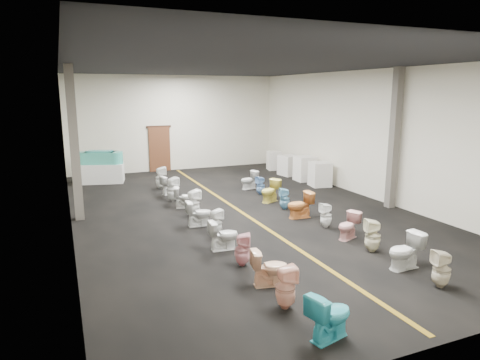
% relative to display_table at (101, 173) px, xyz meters
% --- Properties ---
extents(floor, '(16.00, 16.00, 0.00)m').
position_rel_display_table_xyz_m(floor, '(3.65, -6.24, -0.40)').
color(floor, black).
rests_on(floor, ground).
extents(ceiling, '(16.00, 16.00, 0.00)m').
position_rel_display_table_xyz_m(ceiling, '(3.65, -6.24, 4.10)').
color(ceiling, black).
rests_on(ceiling, ground).
extents(wall_back, '(10.00, 0.00, 10.00)m').
position_rel_display_table_xyz_m(wall_back, '(3.65, 1.76, 1.85)').
color(wall_back, beige).
rests_on(wall_back, ground).
extents(wall_front, '(10.00, 0.00, 10.00)m').
position_rel_display_table_xyz_m(wall_front, '(3.65, -14.24, 1.85)').
color(wall_front, beige).
rests_on(wall_front, ground).
extents(wall_left, '(0.00, 16.00, 16.00)m').
position_rel_display_table_xyz_m(wall_left, '(-1.35, -6.24, 1.85)').
color(wall_left, beige).
rests_on(wall_left, ground).
extents(wall_right, '(0.00, 16.00, 16.00)m').
position_rel_display_table_xyz_m(wall_right, '(8.65, -6.24, 1.85)').
color(wall_right, beige).
rests_on(wall_right, ground).
extents(aisle_stripe, '(0.12, 15.60, 0.01)m').
position_rel_display_table_xyz_m(aisle_stripe, '(3.65, -6.24, -0.40)').
color(aisle_stripe, '#805F12').
rests_on(aisle_stripe, floor).
extents(back_door, '(1.00, 0.10, 2.10)m').
position_rel_display_table_xyz_m(back_door, '(2.85, 1.70, 0.65)').
color(back_door, '#562D19').
rests_on(back_door, floor).
extents(door_frame, '(1.15, 0.08, 0.10)m').
position_rel_display_table_xyz_m(door_frame, '(2.85, 1.71, 1.72)').
color(door_frame, '#331C11').
rests_on(door_frame, back_door).
extents(column_left, '(0.25, 0.25, 4.50)m').
position_rel_display_table_xyz_m(column_left, '(-1.10, -5.24, 1.85)').
color(column_left, '#59544C').
rests_on(column_left, floor).
extents(column_right, '(0.25, 0.25, 4.50)m').
position_rel_display_table_xyz_m(column_right, '(8.40, -7.74, 1.85)').
color(column_right, '#59544C').
rests_on(column_right, floor).
extents(display_table, '(1.95, 1.27, 0.80)m').
position_rel_display_table_xyz_m(display_table, '(0.00, 0.00, 0.00)').
color(display_table, silver).
rests_on(display_table, floor).
extents(bathtub, '(1.78, 1.08, 0.55)m').
position_rel_display_table_xyz_m(bathtub, '(-0.00, 0.00, 0.67)').
color(bathtub, teal).
rests_on(bathtub, display_table).
extents(appliance_crate_a, '(0.87, 0.87, 0.97)m').
position_rel_display_table_xyz_m(appliance_crate_a, '(8.05, -4.11, 0.09)').
color(appliance_crate_a, silver).
rests_on(appliance_crate_a, floor).
extents(appliance_crate_b, '(0.79, 0.79, 1.05)m').
position_rel_display_table_xyz_m(appliance_crate_b, '(8.05, -2.94, 0.12)').
color(appliance_crate_b, silver).
rests_on(appliance_crate_b, floor).
extents(appliance_crate_c, '(0.92, 0.92, 0.91)m').
position_rel_display_table_xyz_m(appliance_crate_c, '(8.05, -1.61, 0.06)').
color(appliance_crate_c, silver).
rests_on(appliance_crate_c, floor).
extents(appliance_crate_d, '(0.74, 0.74, 0.90)m').
position_rel_display_table_xyz_m(appliance_crate_d, '(8.05, -0.10, 0.05)').
color(appliance_crate_d, silver).
rests_on(appliance_crate_d, floor).
extents(toilet_left_0, '(0.84, 0.61, 0.78)m').
position_rel_display_table_xyz_m(toilet_left_0, '(2.15, -13.43, -0.01)').
color(toilet_left_0, '#2FA6B6').
rests_on(toilet_left_0, floor).
extents(toilet_left_1, '(0.40, 0.39, 0.78)m').
position_rel_display_table_xyz_m(toilet_left_1, '(1.98, -12.34, -0.01)').
color(toilet_left_1, '#F6B59B').
rests_on(toilet_left_1, floor).
extents(toilet_left_2, '(0.79, 0.54, 0.74)m').
position_rel_display_table_xyz_m(toilet_left_2, '(2.13, -11.41, -0.03)').
color(toilet_left_2, '#F7C099').
rests_on(toilet_left_2, floor).
extents(toilet_left_3, '(0.43, 0.43, 0.73)m').
position_rel_display_table_xyz_m(toilet_left_3, '(2.02, -10.31, -0.03)').
color(toilet_left_3, pink).
rests_on(toilet_left_3, floor).
extents(toilet_left_4, '(0.73, 0.44, 0.73)m').
position_rel_display_table_xyz_m(toilet_left_4, '(1.99, -9.23, -0.04)').
color(toilet_left_4, silver).
rests_on(toilet_left_4, floor).
extents(toilet_left_5, '(0.40, 0.39, 0.72)m').
position_rel_display_table_xyz_m(toilet_left_5, '(2.14, -8.24, -0.04)').
color(toilet_left_5, silver).
rests_on(toilet_left_5, floor).
extents(toilet_left_6, '(0.74, 0.45, 0.73)m').
position_rel_display_table_xyz_m(toilet_left_6, '(1.99, -7.22, -0.03)').
color(toilet_left_6, silver).
rests_on(toilet_left_6, floor).
extents(toilet_left_7, '(0.46, 0.46, 0.83)m').
position_rel_display_table_xyz_m(toilet_left_7, '(2.13, -6.24, 0.01)').
color(toilet_left_7, white).
rests_on(toilet_left_7, floor).
extents(toilet_left_8, '(0.78, 0.58, 0.71)m').
position_rel_display_table_xyz_m(toilet_left_8, '(2.15, -5.20, -0.05)').
color(toilet_left_8, silver).
rests_on(toilet_left_8, floor).
extents(toilet_left_9, '(0.50, 0.50, 0.84)m').
position_rel_display_table_xyz_m(toilet_left_9, '(1.99, -4.19, 0.02)').
color(toilet_left_9, silver).
rests_on(toilet_left_9, floor).
extents(toilet_left_10, '(0.76, 0.54, 0.70)m').
position_rel_display_table_xyz_m(toilet_left_10, '(2.15, -3.15, -0.05)').
color(toilet_left_10, white).
rests_on(toilet_left_10, floor).
extents(toilet_left_11, '(0.41, 0.40, 0.86)m').
position_rel_display_table_xyz_m(toilet_left_11, '(2.05, -2.06, 0.03)').
color(toilet_left_11, white).
rests_on(toilet_left_11, floor).
extents(toilet_right_0, '(0.42, 0.42, 0.75)m').
position_rel_display_table_xyz_m(toilet_right_0, '(5.16, -12.78, -0.02)').
color(toilet_right_0, beige).
rests_on(toilet_right_0, floor).
extents(toilet_right_1, '(0.80, 0.48, 0.80)m').
position_rel_display_table_xyz_m(toilet_right_1, '(5.17, -11.82, 0.00)').
color(toilet_right_1, silver).
rests_on(toilet_right_1, floor).
extents(toilet_right_2, '(0.47, 0.46, 0.81)m').
position_rel_display_table_xyz_m(toilet_right_2, '(5.19, -10.75, 0.00)').
color(toilet_right_2, beige).
rests_on(toilet_right_2, floor).
extents(toilet_right_3, '(0.78, 0.62, 0.70)m').
position_rel_display_table_xyz_m(toilet_right_3, '(5.23, -9.77, -0.05)').
color(toilet_right_3, '#DF9F9A').
rests_on(toilet_right_3, floor).
extents(toilet_right_4, '(0.33, 0.32, 0.71)m').
position_rel_display_table_xyz_m(toilet_right_4, '(5.23, -8.74, -0.05)').
color(toilet_right_4, white).
rests_on(toilet_right_4, floor).
extents(toilet_right_5, '(0.80, 0.47, 0.80)m').
position_rel_display_table_xyz_m(toilet_right_5, '(5.03, -7.66, 0.00)').
color(toilet_right_5, '#D27E3B').
rests_on(toilet_right_5, floor).
extents(toilet_right_6, '(0.39, 0.38, 0.70)m').
position_rel_display_table_xyz_m(toilet_right_6, '(5.07, -6.64, -0.05)').
color(toilet_right_6, '#6EAFCD').
rests_on(toilet_right_6, floor).
extents(toilet_right_7, '(0.87, 0.71, 0.77)m').
position_rel_display_table_xyz_m(toilet_right_7, '(5.07, -5.60, -0.01)').
color(toilet_right_7, '#E4D257').
rests_on(toilet_right_7, floor).
extents(toilet_right_8, '(0.35, 0.34, 0.69)m').
position_rel_display_table_xyz_m(toilet_right_8, '(5.23, -4.51, -0.06)').
color(toilet_right_8, '#73A0D3').
rests_on(toilet_right_8, floor).
extents(toilet_right_9, '(0.76, 0.53, 0.71)m').
position_rel_display_table_xyz_m(toilet_right_9, '(5.21, -3.48, -0.05)').
color(toilet_right_9, silver).
rests_on(toilet_right_9, floor).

